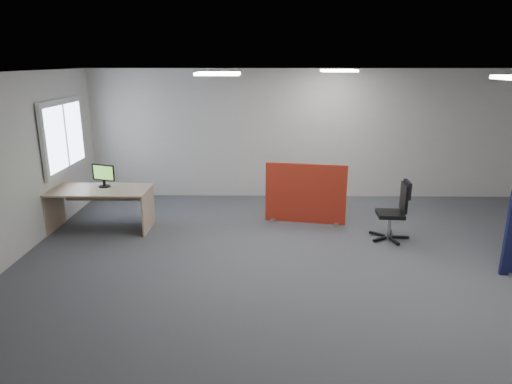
{
  "coord_description": "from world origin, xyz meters",
  "views": [
    {
      "loc": [
        -0.86,
        -6.07,
        2.85
      ],
      "look_at": [
        -0.97,
        0.33,
        1.0
      ],
      "focal_mm": 32.0,
      "sensor_mm": 36.0,
      "label": 1
    }
  ],
  "objects_px": {
    "office_chair": "(397,207)",
    "second_desk": "(101,198)",
    "red_divider": "(305,194)",
    "monitor_second": "(103,175)"
  },
  "relations": [
    {
      "from": "office_chair",
      "to": "second_desk",
      "type": "bearing_deg",
      "value": 178.55
    },
    {
      "from": "second_desk",
      "to": "red_divider",
      "type": "bearing_deg",
      "value": 5.89
    },
    {
      "from": "second_desk",
      "to": "monitor_second",
      "type": "bearing_deg",
      "value": 63.89
    },
    {
      "from": "red_divider",
      "to": "second_desk",
      "type": "relative_size",
      "value": 0.84
    },
    {
      "from": "red_divider",
      "to": "second_desk",
      "type": "height_order",
      "value": "red_divider"
    },
    {
      "from": "red_divider",
      "to": "office_chair",
      "type": "relative_size",
      "value": 1.47
    },
    {
      "from": "red_divider",
      "to": "second_desk",
      "type": "bearing_deg",
      "value": -163.76
    },
    {
      "from": "monitor_second",
      "to": "office_chair",
      "type": "height_order",
      "value": "monitor_second"
    },
    {
      "from": "red_divider",
      "to": "monitor_second",
      "type": "height_order",
      "value": "monitor_second"
    },
    {
      "from": "red_divider",
      "to": "monitor_second",
      "type": "bearing_deg",
      "value": -165.29
    }
  ]
}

